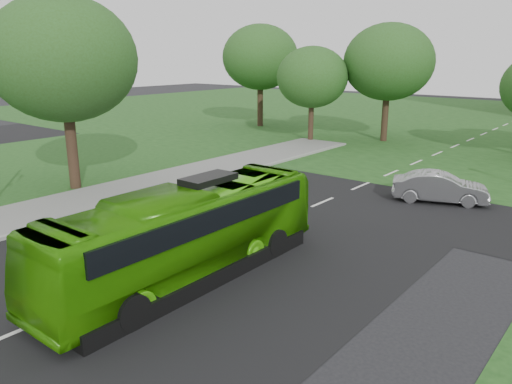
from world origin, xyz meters
TOP-DOWN VIEW (x-y plane):
  - ground at (0.00, 0.00)m, footprint 160.00×160.00m
  - street_surfaces at (-0.38, 22.75)m, footprint 120.00×120.00m
  - tree_park_a at (-10.26, 24.82)m, footprint 5.80×5.80m
  - tree_park_b at (-5.54, 28.77)m, footprint 7.26×7.26m
  - tree_park_f at (-19.23, 29.36)m, footprint 7.43×7.43m
  - tree_side_near at (-11.97, 3.97)m, footprint 7.52×7.52m
  - bus at (1.00, -0.00)m, footprint 2.56×10.69m
  - sedan at (4.40, 13.70)m, footprint 4.75×3.09m

SIDE VIEW (x-z plane):
  - ground at x=0.00m, z-range 0.00..0.00m
  - street_surfaces at x=-0.38m, z-range -0.05..0.10m
  - sedan at x=4.40m, z-range 0.00..1.48m
  - bus at x=1.00m, z-range 0.00..2.97m
  - tree_park_a at x=-10.26m, z-range 1.38..9.08m
  - tree_park_b at x=-5.54m, z-range 1.66..11.18m
  - tree_park_f at x=-19.23m, z-range 1.78..11.70m
  - tree_side_near at x=-11.97m, z-range 1.78..11.78m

